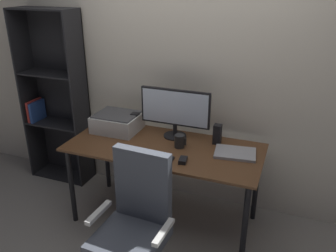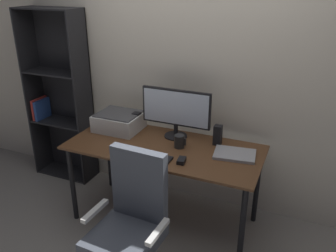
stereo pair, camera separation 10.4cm
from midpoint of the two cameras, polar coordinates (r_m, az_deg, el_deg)
The scene contains 13 objects.
ground_plane at distance 3.30m, azimuth 0.34°, elevation -14.94°, with size 12.00×12.00×0.00m, color gray.
back_wall at distance 3.18m, azimuth 4.18°, elevation 9.72°, with size 6.40×0.10×2.60m, color beige.
desk at distance 2.94m, azimuth 0.37°, elevation -4.76°, with size 1.62×0.72×0.74m.
monitor at distance 2.99m, azimuth 2.30°, elevation 2.64°, with size 0.62×0.20×0.43m.
keyboard at distance 2.72m, azimuth -1.28°, elevation -5.11°, with size 0.29×0.11×0.02m, color black.
mouse at distance 2.66m, azimuth 3.35°, elevation -5.66°, with size 0.06×0.10×0.03m, color black.
coffee_mug at distance 2.87m, azimuth 2.93°, elevation -2.53°, with size 0.10×0.08×0.11m.
laptop at distance 2.81m, azimuth 11.90°, elevation -4.56°, with size 0.32×0.23×0.02m, color #99999E.
speaker_left at distance 3.19m, azimuth -4.20°, elevation 0.75°, with size 0.06×0.07×0.17m, color black.
speaker_right at distance 2.94m, azimuth 9.14°, elevation -1.48°, with size 0.06×0.07×0.17m, color black.
printer at distance 3.22m, azimuth -7.10°, elevation 0.77°, with size 0.40×0.34×0.16m.
office_chair at distance 2.46m, azimuth -4.91°, elevation -16.70°, with size 0.54×0.54×1.01m.
bookshelf at distance 3.81m, azimuth -16.48°, elevation 4.50°, with size 0.65×0.28×1.78m.
Camera 2 is at (1.06, -2.38, 2.03)m, focal length 37.28 mm.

